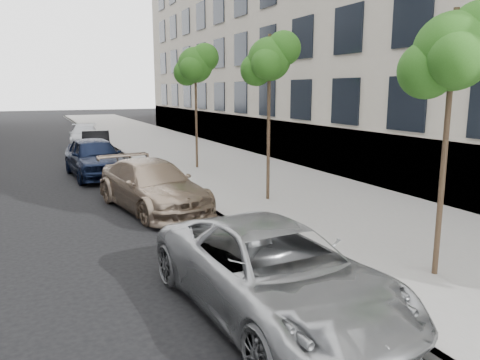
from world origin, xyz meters
TOP-DOWN VIEW (x-y plane):
  - sidewalk at (4.30, 24.00)m, footprint 6.40×72.00m
  - curb at (1.18, 24.00)m, footprint 0.15×72.00m
  - tree_near at (3.23, 1.50)m, footprint 1.66×1.46m
  - tree_mid at (3.23, 8.00)m, footprint 1.62×1.42m
  - tree_far at (3.23, 14.50)m, footprint 1.78×1.58m
  - minivan at (-0.10, 1.59)m, footprint 2.62×5.18m
  - suv at (-0.18, 8.75)m, footprint 2.78×5.13m
  - sedan_blue at (-0.99, 14.76)m, footprint 2.15×4.75m
  - sedan_black at (-0.10, 20.99)m, footprint 1.87×4.06m
  - sedan_rear at (-0.10, 25.75)m, footprint 2.21×4.56m

SIDE VIEW (x-z plane):
  - sidewalk at x=4.30m, z-range 0.00..0.14m
  - curb at x=1.18m, z-range 0.00..0.14m
  - sedan_rear at x=-0.10m, z-range 0.00..1.28m
  - sedan_black at x=-0.10m, z-range 0.00..1.29m
  - minivan at x=-0.10m, z-range 0.00..1.40m
  - suv at x=-0.18m, z-range 0.00..1.41m
  - sedan_blue at x=-0.99m, z-range 0.00..1.58m
  - tree_near at x=3.23m, z-range 1.68..6.43m
  - tree_mid at x=3.23m, z-range 1.81..6.77m
  - tree_far at x=3.23m, z-range 1.84..7.01m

